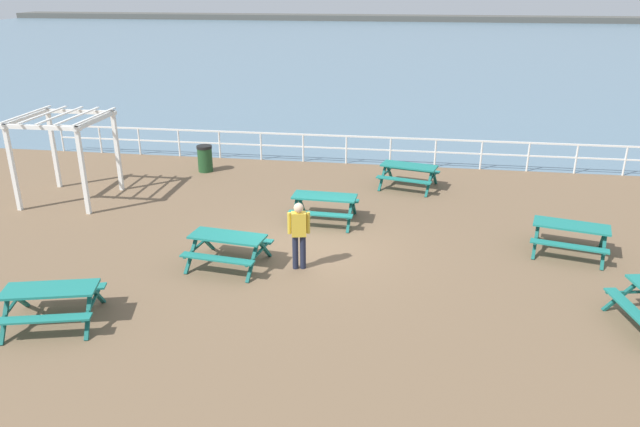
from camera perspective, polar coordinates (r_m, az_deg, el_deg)
The scene contains 12 objects.
ground_plane at distance 15.61m, azimuth -0.74°, elevation -3.55°, with size 30.00×24.00×0.20m, color brown.
sea_band at distance 67.07m, azimuth 7.00°, elevation 15.55°, with size 142.00×90.00×0.01m, color slate.
distant_shoreline at distance 109.94m, azimuth 7.94°, elevation 17.66°, with size 142.00×6.00×1.80m, color #4C4C47.
seaward_railing at distance 22.58m, azimuth 2.52°, elevation 6.58°, with size 23.07×0.07×1.08m.
picnic_table_near_right at distance 17.02m, azimuth 0.43°, elevation 1.11°, with size 1.86×1.61×0.80m.
picnic_table_mid_centre at distance 14.55m, azimuth -8.74°, elevation -2.77°, with size 1.98×1.74×0.80m.
picnic_table_far_right at distance 16.27m, azimuth 22.68°, elevation -1.60°, with size 2.10×1.89×0.80m.
picnic_table_seaward at distance 20.09m, azimuth 8.42°, elevation 4.04°, with size 2.11×1.89×0.80m.
picnic_table_corner at distance 13.16m, azimuth -24.16°, elevation -7.23°, with size 2.12×1.91×0.80m.
visitor at distance 14.08m, azimuth -2.02°, elevation -1.73°, with size 0.52×0.29×1.66m.
lattice_pergola at distance 19.95m, azimuth -23.12°, elevation 6.65°, with size 2.47×2.59×2.70m.
litter_bin at distance 22.06m, azimuth -10.86°, elevation 5.16°, with size 0.55×0.55×0.95m.
Camera 1 is at (2.37, -13.97, 6.44)m, focal length 33.73 mm.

